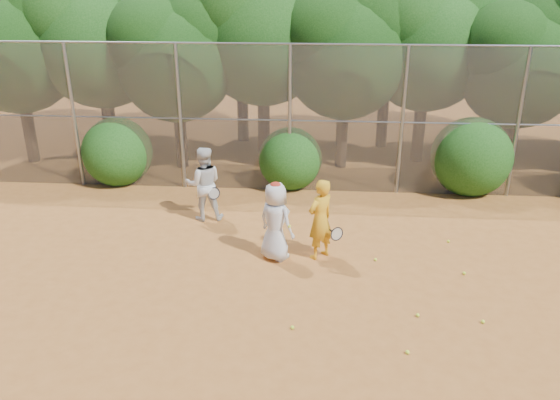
{
  "coord_description": "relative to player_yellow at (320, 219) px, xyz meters",
  "views": [
    {
      "loc": [
        -0.18,
        -8.41,
        5.55
      ],
      "look_at": [
        -1.0,
        2.5,
        1.1
      ],
      "focal_mm": 35.0,
      "sensor_mm": 36.0,
      "label": 1
    }
  ],
  "objects": [
    {
      "name": "ground",
      "position": [
        0.12,
        -2.03,
        -0.88
      ],
      "size": [
        80.0,
        80.0,
        0.0
      ],
      "primitive_type": "plane",
      "color": "#9A5822",
      "rests_on": "ground"
    },
    {
      "name": "fence_back",
      "position": [
        -0.0,
        3.97,
        1.17
      ],
      "size": [
        20.05,
        0.09,
        4.03
      ],
      "color": "gray",
      "rests_on": "ground"
    },
    {
      "name": "tree_0",
      "position": [
        -9.33,
        6.01,
        3.05
      ],
      "size": [
        4.38,
        3.81,
        6.0
      ],
      "color": "black",
      "rests_on": "ground"
    },
    {
      "name": "tree_1",
      "position": [
        -6.82,
        6.51,
        3.29
      ],
      "size": [
        4.64,
        4.03,
        6.35
      ],
      "color": "black",
      "rests_on": "ground"
    },
    {
      "name": "tree_2",
      "position": [
        -4.33,
        5.8,
        2.71
      ],
      "size": [
        3.99,
        3.47,
        5.47
      ],
      "color": "black",
      "rests_on": "ground"
    },
    {
      "name": "tree_3",
      "position": [
        -1.82,
        6.81,
        3.52
      ],
      "size": [
        4.89,
        4.26,
        6.7
      ],
      "color": "black",
      "rests_on": "ground"
    },
    {
      "name": "tree_4",
      "position": [
        0.67,
        6.21,
        2.88
      ],
      "size": [
        4.19,
        3.64,
        5.73
      ],
      "color": "black",
      "rests_on": "ground"
    },
    {
      "name": "tree_5",
      "position": [
        3.18,
        7.01,
        3.17
      ],
      "size": [
        4.51,
        3.92,
        6.17
      ],
      "color": "black",
      "rests_on": "ground"
    },
    {
      "name": "tree_6",
      "position": [
        5.67,
        6.0,
        2.59
      ],
      "size": [
        3.86,
        3.36,
        5.29
      ],
      "color": "black",
      "rests_on": "ground"
    },
    {
      "name": "tree_9",
      "position": [
        -7.82,
        8.81,
        3.46
      ],
      "size": [
        4.83,
        4.2,
        6.62
      ],
      "color": "black",
      "rests_on": "ground"
    },
    {
      "name": "tree_10",
      "position": [
        -2.82,
        9.01,
        3.75
      ],
      "size": [
        5.15,
        4.48,
        7.06
      ],
      "color": "black",
      "rests_on": "ground"
    },
    {
      "name": "tree_11",
      "position": [
        2.18,
        8.61,
        3.29
      ],
      "size": [
        4.64,
        4.03,
        6.35
      ],
      "color": "black",
      "rests_on": "ground"
    },
    {
      "name": "tree_12",
      "position": [
        6.68,
        9.21,
        3.63
      ],
      "size": [
        5.02,
        4.37,
        6.88
      ],
      "color": "black",
      "rests_on": "ground"
    },
    {
      "name": "bush_0",
      "position": [
        -5.88,
        4.27,
        0.12
      ],
      "size": [
        2.0,
        2.0,
        2.0
      ],
      "primitive_type": "sphere",
      "color": "#164511",
      "rests_on": "ground"
    },
    {
      "name": "bush_1",
      "position": [
        -0.88,
        4.27,
        0.02
      ],
      "size": [
        1.8,
        1.8,
        1.8
      ],
      "primitive_type": "sphere",
      "color": "#164511",
      "rests_on": "ground"
    },
    {
      "name": "bush_2",
      "position": [
        4.12,
        4.27,
        0.22
      ],
      "size": [
        2.2,
        2.2,
        2.2
      ],
      "primitive_type": "sphere",
      "color": "#164511",
      "rests_on": "ground"
    },
    {
      "name": "player_yellow",
      "position": [
        0.0,
        0.0,
        0.0
      ],
      "size": [
        0.87,
        0.75,
        1.76
      ],
      "rotation": [
        0.0,
        0.0,
        3.91
      ],
      "color": "gold",
      "rests_on": "ground"
    },
    {
      "name": "player_teen",
      "position": [
        -0.93,
        -0.12,
        -0.02
      ],
      "size": [
        0.99,
        0.92,
        1.73
      ],
      "rotation": [
        0.0,
        0.0,
        2.52
      ],
      "color": "silver",
      "rests_on": "ground"
    },
    {
      "name": "player_white",
      "position": [
        -2.84,
        1.8,
        0.04
      ],
      "size": [
        1.02,
        0.87,
        1.84
      ],
      "rotation": [
        0.0,
        0.0,
        3.35
      ],
      "color": "silver",
      "rests_on": "ground"
    },
    {
      "name": "ball_0",
      "position": [
        1.19,
        -0.11,
        -0.84
      ],
      "size": [
        0.07,
        0.07,
        0.07
      ],
      "primitive_type": "sphere",
      "color": "#C9EC2A",
      "rests_on": "ground"
    },
    {
      "name": "ball_1",
      "position": [
        2.93,
        -0.55,
        -0.84
      ],
      "size": [
        0.07,
        0.07,
        0.07
      ],
      "primitive_type": "sphere",
      "color": "#C9EC2A",
      "rests_on": "ground"
    },
    {
      "name": "ball_2",
      "position": [
        1.43,
        -3.18,
        -0.84
      ],
      "size": [
        0.07,
        0.07,
        0.07
      ],
      "primitive_type": "sphere",
      "color": "#C9EC2A",
      "rests_on": "ground"
    },
    {
      "name": "ball_3",
      "position": [
        2.85,
        -2.24,
        -0.84
      ],
      "size": [
        0.07,
        0.07,
        0.07
      ],
      "primitive_type": "sphere",
      "color": "#C9EC2A",
      "rests_on": "ground"
    },
    {
      "name": "ball_4",
      "position": [
        -0.43,
        -2.66,
        -0.84
      ],
      "size": [
        0.07,
        0.07,
        0.07
      ],
      "primitive_type": "sphere",
      "color": "#C9EC2A",
      "rests_on": "ground"
    },
    {
      "name": "ball_5",
      "position": [
        2.91,
        0.89,
        -0.84
      ],
      "size": [
        0.07,
        0.07,
        0.07
      ],
      "primitive_type": "sphere",
      "color": "#C9EC2A",
      "rests_on": "ground"
    },
    {
      "name": "ball_6",
      "position": [
        1.76,
        -2.12,
        -0.84
      ],
      "size": [
        0.07,
        0.07,
        0.07
      ],
      "primitive_type": "sphere",
      "color": "#C9EC2A",
      "rests_on": "ground"
    }
  ]
}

